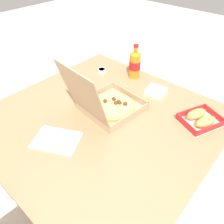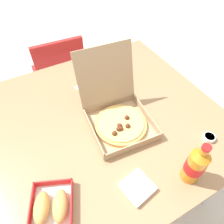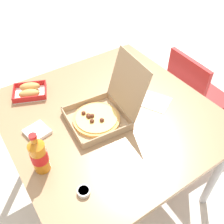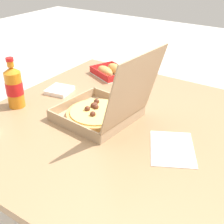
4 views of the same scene
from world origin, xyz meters
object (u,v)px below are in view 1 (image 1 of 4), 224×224
object	(u,v)px
cola_bottle	(135,64)
bread_side_box	(201,119)
dipping_sauce_cup	(102,70)
pizza_box_open	(107,104)
napkin_pile	(156,91)
paper_menu	(56,140)

from	to	relation	value
cola_bottle	bread_side_box	bearing A→B (deg)	164.89
dipping_sauce_cup	pizza_box_open	bearing A→B (deg)	137.70
napkin_pile	bread_side_box	bearing A→B (deg)	165.18
bread_side_box	pizza_box_open	bearing A→B (deg)	30.22
cola_bottle	paper_menu	size ratio (longest dim) A/B	1.07
napkin_pile	dipping_sauce_cup	world-z (taller)	same
cola_bottle	dipping_sauce_cup	size ratio (longest dim) A/B	4.00
pizza_box_open	napkin_pile	distance (m)	0.34
cola_bottle	paper_menu	bearing A→B (deg)	96.67
pizza_box_open	cola_bottle	size ratio (longest dim) A/B	1.76
paper_menu	dipping_sauce_cup	distance (m)	0.68
cola_bottle	napkin_pile	size ratio (longest dim) A/B	2.04
paper_menu	dipping_sauce_cup	size ratio (longest dim) A/B	3.75
paper_menu	bread_side_box	bearing A→B (deg)	-155.95
napkin_pile	paper_menu	bearing A→B (deg)	78.67
napkin_pile	dipping_sauce_cup	distance (m)	0.42
cola_bottle	pizza_box_open	bearing A→B (deg)	106.26
pizza_box_open	dipping_sauce_cup	distance (m)	0.44
dipping_sauce_cup	paper_menu	bearing A→B (deg)	115.44
paper_menu	napkin_pile	xyz separation A→B (m)	(-0.13, -0.65, 0.01)
paper_menu	dipping_sauce_cup	xyz separation A→B (m)	(0.29, -0.61, 0.01)
pizza_box_open	paper_menu	bearing A→B (deg)	84.67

